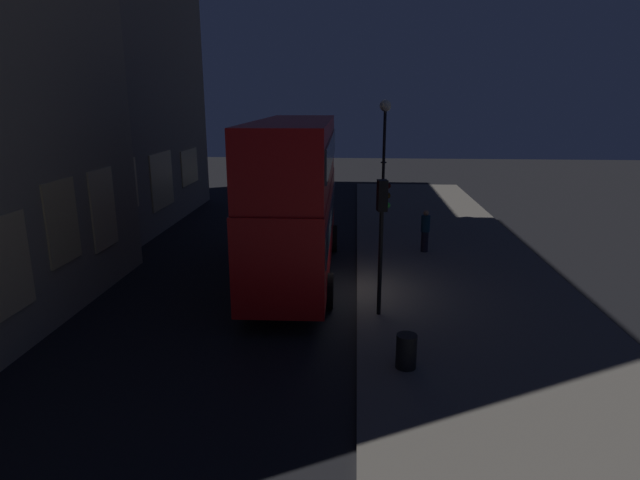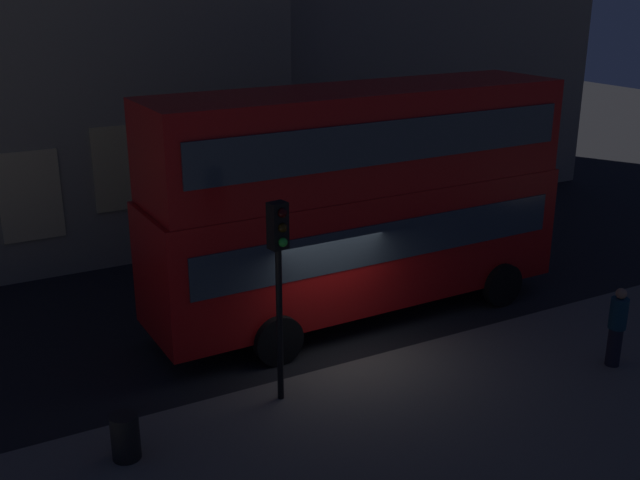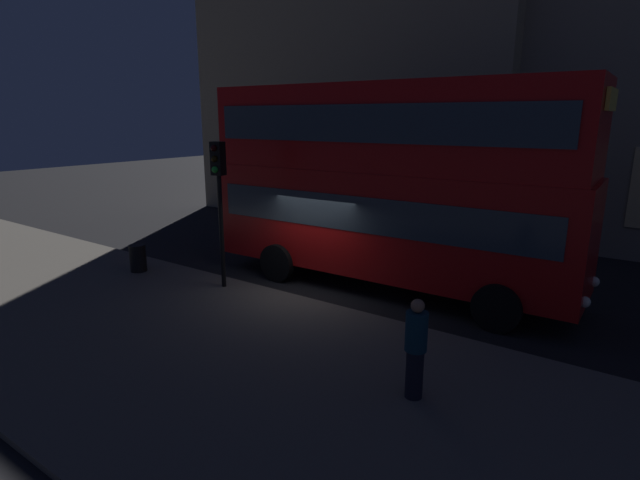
{
  "view_description": "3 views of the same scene",
  "coord_description": "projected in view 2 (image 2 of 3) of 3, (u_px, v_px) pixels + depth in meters",
  "views": [
    {
      "loc": [
        -16.2,
        -0.54,
        6.11
      ],
      "look_at": [
        -0.94,
        0.49,
        2.01
      ],
      "focal_mm": 29.85,
      "sensor_mm": 36.0,
      "label": 1
    },
    {
      "loc": [
        -7.46,
        -12.89,
        7.69
      ],
      "look_at": [
        0.25,
        1.21,
        2.19
      ],
      "focal_mm": 43.15,
      "sensor_mm": 36.0,
      "label": 2
    },
    {
      "loc": [
        7.64,
        -10.22,
        4.59
      ],
      "look_at": [
        -0.28,
        0.89,
        1.22
      ],
      "focal_mm": 28.03,
      "sensor_mm": 36.0,
      "label": 3
    }
  ],
  "objects": [
    {
      "name": "litter_bin",
      "position": [
        125.0,
        437.0,
        12.66
      ],
      "size": [
        0.48,
        0.48,
        0.8
      ],
      "primitive_type": "cylinder",
      "color": "black",
      "rests_on": "sidewalk_slab"
    },
    {
      "name": "pedestrian",
      "position": [
        617.0,
        326.0,
        15.57
      ],
      "size": [
        0.36,
        0.36,
        1.7
      ],
      "rotation": [
        0.0,
        0.0,
        2.11
      ],
      "color": "black",
      "rests_on": "sidewalk_slab"
    },
    {
      "name": "traffic_light_near_kerb",
      "position": [
        279.0,
        261.0,
        13.69
      ],
      "size": [
        0.36,
        0.38,
        3.87
      ],
      "rotation": [
        0.0,
        0.0,
        0.16
      ],
      "color": "black",
      "rests_on": "sidewalk_slab"
    },
    {
      "name": "sidewalk_slab",
      "position": [
        459.0,
        450.0,
        13.08
      ],
      "size": [
        44.0,
        7.08,
        0.12
      ],
      "primitive_type": "cube",
      "color": "#5B564F",
      "rests_on": "ground"
    },
    {
      "name": "double_decker_bus",
      "position": [
        360.0,
        193.0,
        17.49
      ],
      "size": [
        10.18,
        2.89,
        5.42
      ],
      "rotation": [
        0.0,
        0.0,
        0.02
      ],
      "color": "#B20F0F",
      "rests_on": "ground"
    },
    {
      "name": "ground_plane",
      "position": [
        337.0,
        354.0,
        16.57
      ],
      "size": [
        80.0,
        80.0,
        0.0
      ],
      "primitive_type": "plane",
      "color": "black"
    }
  ]
}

